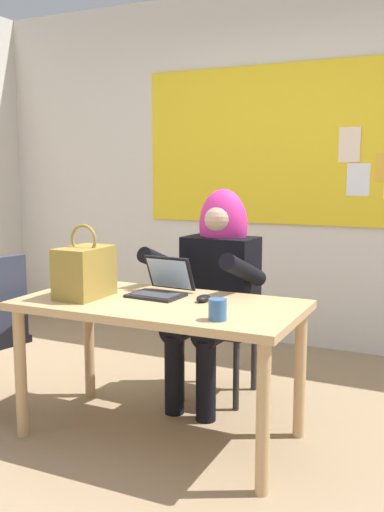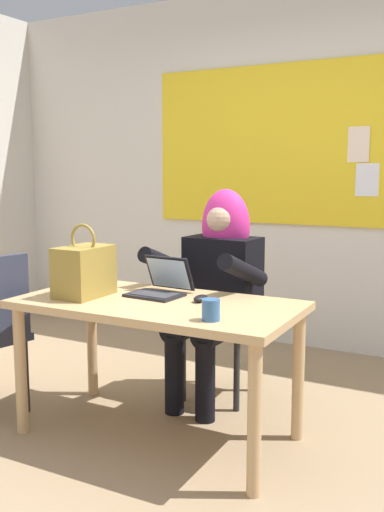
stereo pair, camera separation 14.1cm
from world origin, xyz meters
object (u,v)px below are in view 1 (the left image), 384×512
computer_mouse (203,298)px  handbag (85,271)px  laptop (161,286)px  coffee_mug (218,310)px  desk_main (160,319)px  person_costumed (215,278)px  chair_at_desk (224,311)px

computer_mouse → handbag: handbag is taller
laptop → coffee_mug: 0.59m
desk_main → computer_mouse: 0.24m
person_costumed → handbag: person_costumed is taller
laptop → person_costumed: bearing=80.1°
coffee_mug → handbag: bearing=170.3°
computer_mouse → desk_main: bearing=-156.1°
chair_at_desk → computer_mouse: (0.15, -0.63, 0.22)m
handbag → coffee_mug: bearing=-9.7°
coffee_mug → chair_at_desk: bearing=110.9°
chair_at_desk → laptop: 0.65m
chair_at_desk → person_costumed: (-0.00, -0.13, 0.23)m
computer_mouse → laptop: bearing=169.5°
laptop → computer_mouse: laptop is taller
laptop → coffee_mug: (0.47, -0.35, 0.00)m
laptop → handbag: handbag is taller
handbag → desk_main: bearing=11.3°
chair_at_desk → handbag: size_ratio=2.38×
desk_main → person_costumed: (0.05, 0.59, 0.11)m
chair_at_desk → desk_main: bearing=-6.2°
person_costumed → computer_mouse: 0.52m
desk_main → handbag: 0.46m
chair_at_desk → handbag: 0.97m
desk_main → handbag: size_ratio=3.75×
handbag → chair_at_desk: bearing=61.0°
person_costumed → handbag: bearing=-30.3°
computer_mouse → coffee_mug: coffee_mug is taller
desk_main → coffee_mug: 0.48m
desk_main → person_costumed: size_ratio=1.13×
person_costumed → laptop: size_ratio=4.20×
desk_main → chair_at_desk: chair_at_desk is taller
chair_at_desk → person_costumed: size_ratio=0.72×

